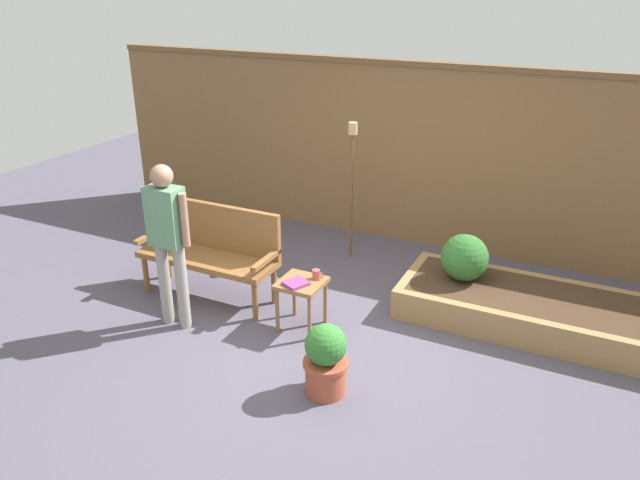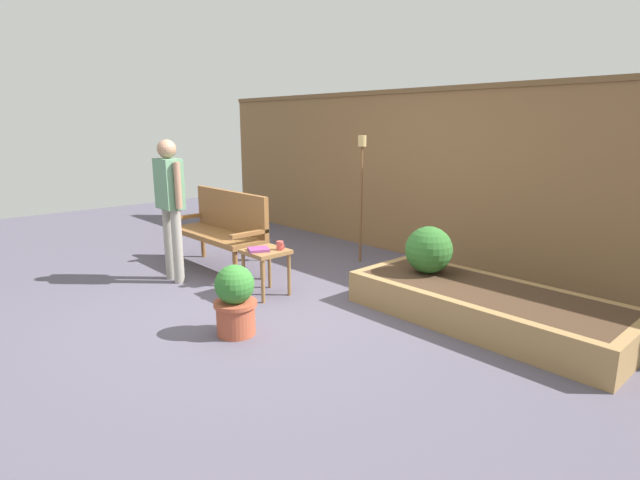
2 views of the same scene
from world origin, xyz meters
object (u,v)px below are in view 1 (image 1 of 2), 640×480
at_px(tiki_torch, 352,166).
at_px(side_table, 301,289).
at_px(potted_boxwood, 326,359).
at_px(person_by_bench, 168,233).
at_px(cup_on_table, 316,274).
at_px(garden_bench, 212,245).
at_px(book_on_table, 296,283).
at_px(shrub_near_bench, 464,258).

bearing_deg(tiki_torch, side_table, -82.54).
xyz_separation_m(potted_boxwood, person_by_bench, (-1.70, 0.31, 0.63)).
relative_size(cup_on_table, tiki_torch, 0.07).
height_order(garden_bench, tiki_torch, tiki_torch).
relative_size(garden_bench, tiki_torch, 0.91).
xyz_separation_m(cup_on_table, book_on_table, (-0.11, -0.19, -0.03)).
distance_m(side_table, person_by_bench, 1.30).
height_order(garden_bench, book_on_table, garden_bench).
bearing_deg(garden_bench, cup_on_table, -4.54).
bearing_deg(side_table, tiki_torch, 97.46).
bearing_deg(potted_boxwood, book_on_table, 132.06).
relative_size(garden_bench, shrub_near_bench, 3.15).
height_order(side_table, potted_boxwood, potted_boxwood).
distance_m(cup_on_table, potted_boxwood, 1.04).
bearing_deg(tiki_torch, shrub_near_bench, -22.42).
relative_size(potted_boxwood, shrub_near_bench, 1.31).
distance_m(side_table, tiki_torch, 1.80).
bearing_deg(shrub_near_bench, cup_on_table, -140.30).
distance_m(cup_on_table, person_by_bench, 1.38).
distance_m(book_on_table, potted_boxwood, 0.96).
bearing_deg(cup_on_table, shrub_near_bench, 39.70).
xyz_separation_m(garden_bench, tiki_torch, (0.90, 1.44, 0.55)).
distance_m(garden_bench, cup_on_table, 1.23).
xyz_separation_m(side_table, potted_boxwood, (0.62, -0.78, -0.10)).
relative_size(cup_on_table, shrub_near_bench, 0.23).
xyz_separation_m(book_on_table, tiki_torch, (-0.20, 1.72, 0.60)).
bearing_deg(tiki_torch, cup_on_table, -78.35).
xyz_separation_m(shrub_near_bench, tiki_torch, (-1.45, 0.60, 0.57)).
bearing_deg(side_table, shrub_near_bench, 40.31).
xyz_separation_m(side_table, person_by_bench, (-1.09, -0.46, 0.54)).
height_order(garden_bench, shrub_near_bench, garden_bench).
bearing_deg(garden_bench, side_table, -10.32).
relative_size(shrub_near_bench, person_by_bench, 0.29).
bearing_deg(side_table, cup_on_table, 46.42).
relative_size(tiki_torch, person_by_bench, 1.01).
bearing_deg(potted_boxwood, cup_on_table, 120.21).
distance_m(cup_on_table, shrub_near_bench, 1.47).
relative_size(garden_bench, cup_on_table, 13.45).
bearing_deg(cup_on_table, book_on_table, -121.50).
bearing_deg(shrub_near_bench, garden_bench, -160.31).
bearing_deg(side_table, potted_boxwood, -51.56).
distance_m(garden_bench, potted_boxwood, 2.01).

